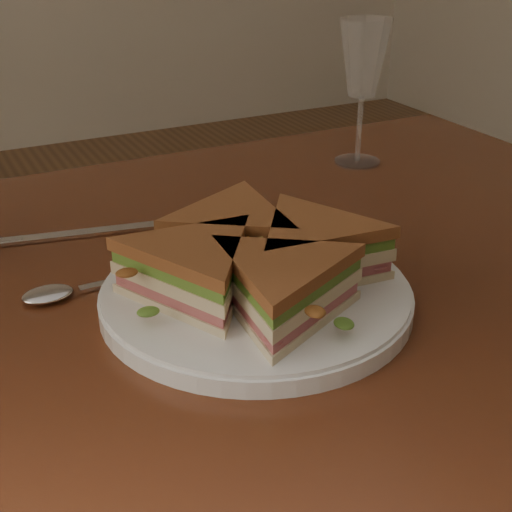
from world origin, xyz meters
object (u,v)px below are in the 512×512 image
object	(u,v)px
table	(217,364)
knife	(70,235)
plate	(256,296)
wine_glass	(364,62)
sandwich_wedges	(256,261)
spoon	(72,290)

from	to	relation	value
table	knife	size ratio (longest dim) A/B	5.62
plate	wine_glass	distance (m)	0.45
sandwich_wedges	spoon	world-z (taller)	sandwich_wedges
sandwich_wedges	wine_glass	world-z (taller)	wine_glass
knife	wine_glass	size ratio (longest dim) A/B	1.07
table	spoon	size ratio (longest dim) A/B	6.52
sandwich_wedges	spoon	size ratio (longest dim) A/B	1.53
sandwich_wedges	knife	xyz separation A→B (m)	(-0.12, 0.23, -0.04)
sandwich_wedges	spoon	distance (m)	0.18
table	knife	xyz separation A→B (m)	(-0.10, 0.17, 0.10)
table	sandwich_wedges	bearing A→B (deg)	-74.86
plate	sandwich_wedges	world-z (taller)	sandwich_wedges
spoon	wine_glass	xyz separation A→B (m)	(0.46, 0.20, 0.14)
plate	spoon	size ratio (longest dim) A/B	1.57
table	plate	distance (m)	0.12
spoon	knife	world-z (taller)	spoon
wine_glass	plate	bearing A→B (deg)	-136.86
sandwich_wedges	wine_glass	bearing A→B (deg)	43.14
wine_glass	spoon	bearing A→B (deg)	-156.75
spoon	wine_glass	size ratio (longest dim) A/B	0.92
plate	knife	bearing A→B (deg)	117.39
spoon	knife	distance (m)	0.14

